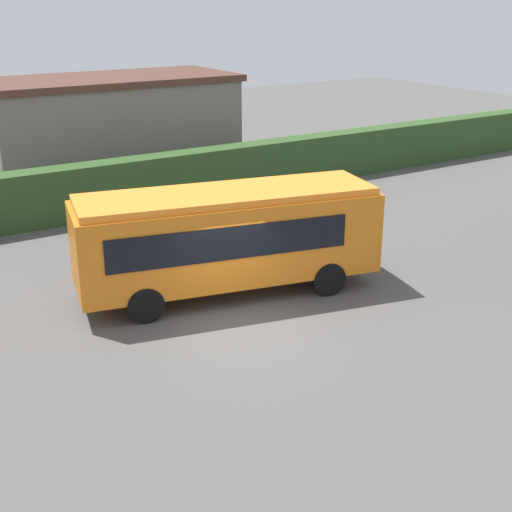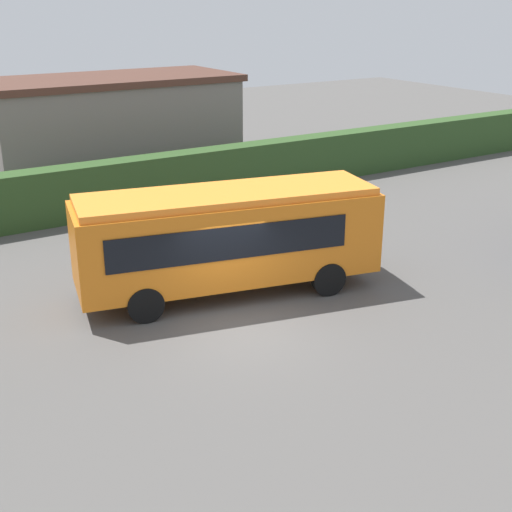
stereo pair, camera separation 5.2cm
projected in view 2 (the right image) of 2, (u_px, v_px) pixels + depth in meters
ground_plane at (243, 328)px, 18.15m from camera, size 87.19×87.19×0.00m
bus_orange at (228, 235)px, 19.78m from camera, size 8.99×4.35×3.07m
hedge_row at (90, 191)px, 26.93m from camera, size 55.59×1.11×2.12m
depot_building at (111, 129)px, 31.90m from camera, size 11.50×5.39×4.80m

